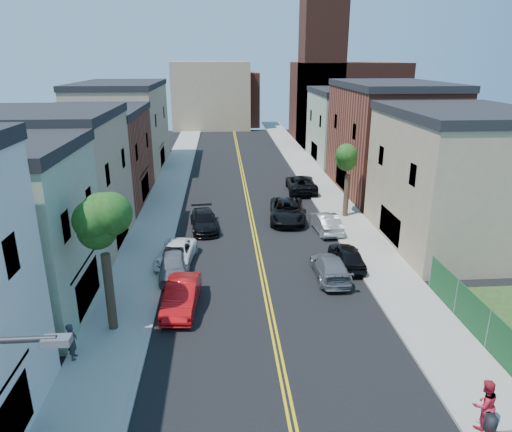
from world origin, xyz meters
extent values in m
cube|color=gray|center=(-7.90, 40.00, 0.07)|extent=(3.20, 100.00, 0.15)
cube|color=gray|center=(7.90, 40.00, 0.07)|extent=(3.20, 100.00, 0.15)
cube|color=gray|center=(-6.15, 40.00, 0.07)|extent=(0.30, 100.00, 0.15)
cube|color=gray|center=(6.15, 40.00, 0.07)|extent=(0.30, 100.00, 0.15)
cube|color=#998466|center=(-14.00, 25.00, 4.50)|extent=(9.00, 10.00, 9.00)
cube|color=brown|center=(-14.00, 36.00, 4.00)|extent=(9.00, 12.00, 8.00)
cube|color=#998466|center=(-14.00, 50.00, 4.75)|extent=(9.00, 16.00, 9.50)
cube|color=#998466|center=(14.00, 24.00, 4.50)|extent=(9.00, 12.00, 9.00)
cube|color=brown|center=(14.00, 38.00, 5.00)|extent=(9.00, 14.00, 10.00)
cube|color=gray|center=(14.00, 52.00, 4.25)|extent=(9.00, 12.00, 8.50)
cube|color=#4C2319|center=(17.50, 68.00, 6.00)|extent=(16.00, 14.00, 12.00)
cube|color=#4C2319|center=(12.50, 64.00, 11.00)|extent=(6.00, 6.00, 22.00)
cube|color=#998466|center=(-4.00, 82.00, 6.00)|extent=(14.00, 8.00, 12.00)
cube|color=brown|center=(0.00, 86.00, 5.00)|extent=(10.00, 8.00, 10.00)
cube|color=#143F1E|center=(9.50, 9.50, 1.10)|extent=(0.04, 15.00, 1.90)
cylinder|color=#332319|center=(-7.90, 14.00, 2.13)|extent=(0.44, 0.44, 3.96)
sphere|color=#173C10|center=(-7.90, 14.00, 6.45)|extent=(5.20, 5.20, 5.20)
sphere|color=#173C10|center=(-7.38, 13.61, 7.49)|extent=(3.90, 3.90, 3.90)
sphere|color=#173C10|center=(-8.42, 14.52, 5.93)|extent=(3.64, 3.64, 3.64)
cylinder|color=#332319|center=(7.90, 30.00, 1.91)|extent=(0.44, 0.44, 3.52)
sphere|color=#173C10|center=(7.90, 30.00, 5.65)|extent=(4.40, 4.40, 4.40)
sphere|color=#173C10|center=(8.34, 29.67, 6.53)|extent=(3.30, 3.30, 3.30)
sphere|color=#173C10|center=(7.46, 30.44, 5.21)|extent=(3.08, 3.08, 3.08)
cylinder|color=black|center=(-6.30, 1.00, 8.05)|extent=(1.80, 0.12, 0.12)
cube|color=slate|center=(-5.40, 1.00, 8.00)|extent=(0.50, 0.25, 0.15)
imported|color=red|center=(-4.67, 15.83, 0.76)|extent=(1.97, 4.75, 1.53)
imported|color=white|center=(-5.50, 21.73, 0.66)|extent=(2.74, 4.98, 1.32)
imported|color=slate|center=(-5.50, 19.81, 0.72)|extent=(2.04, 4.35, 1.44)
imported|color=black|center=(-3.86, 27.91, 0.71)|extent=(2.51, 5.07, 1.42)
imported|color=slate|center=(4.08, 18.92, 0.69)|extent=(2.02, 4.79, 1.38)
imported|color=black|center=(5.50, 20.46, 0.74)|extent=(1.76, 4.33, 1.47)
imported|color=#96989D|center=(5.50, 26.81, 0.74)|extent=(1.94, 4.61, 1.48)
imported|color=black|center=(5.50, 38.07, 0.83)|extent=(3.02, 6.08, 1.66)
imported|color=black|center=(2.90, 29.61, 0.83)|extent=(3.38, 6.25, 1.67)
imported|color=#292931|center=(-9.10, 11.64, 1.01)|extent=(0.48, 0.67, 1.71)
imported|color=#B61C2F|center=(6.73, 6.37, 1.14)|extent=(1.06, 0.88, 1.97)
camera|label=1|loc=(-2.37, -6.41, 12.83)|focal=32.63mm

